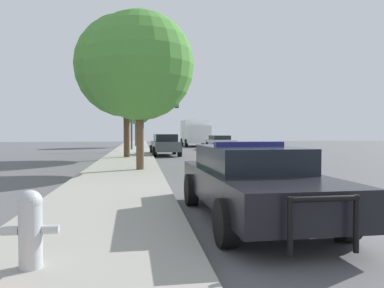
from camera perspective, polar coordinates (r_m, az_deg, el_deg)
The scene contains 11 objects.
ground_plane at distance 7.86m, azimuth 26.76°, elevation -10.38°, with size 110.00×110.00×0.00m, color #565659.
sidewalk_left at distance 6.55m, azimuth -14.21°, elevation -12.11°, with size 3.00×110.00×0.13m.
police_car at distance 7.14m, azimuth 9.14°, elevation -5.40°, with size 2.17×5.14×1.45m.
fire_hydrant at distance 4.61m, azimuth -23.40°, elevation -11.46°, with size 0.61×0.27×0.87m.
traffic_light at distance 31.88m, azimuth -6.14°, elevation 5.08°, with size 4.05×0.35×4.56m.
car_background_midblock at distance 25.55m, azimuth -4.12°, elevation -0.04°, with size 2.00×4.42×1.46m.
car_background_oncoming at distance 33.62m, azimuth 4.28°, elevation 0.32°, with size 2.05×4.72×1.29m.
box_truck at distance 41.50m, azimuth 0.39°, elevation 1.82°, with size 2.72×6.71×2.89m.
tree_sidewalk_mid at distance 22.70m, azimuth -9.99°, elevation 11.62°, with size 6.00×6.00×8.36m.
tree_sidewalk_near at distance 15.27m, azimuth -7.98°, elevation 11.69°, with size 4.32×4.32×6.28m.
tree_sidewalk_far at distance 39.94m, azimuth -8.43°, elevation 5.63°, with size 3.72×3.72×5.99m.
Camera 1 is at (-4.38, -6.31, 1.65)m, focal length 35.00 mm.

